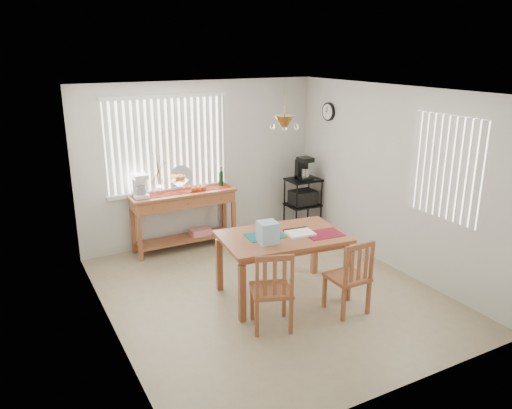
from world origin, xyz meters
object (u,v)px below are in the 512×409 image
wire_cart (303,200)px  chair_right (350,277)px  sideboard (184,206)px  chair_left (272,291)px  cart_items (303,169)px  dining_table (282,242)px

wire_cart → chair_right: bearing=-112.1°
sideboard → chair_left: size_ratio=1.71×
chair_right → cart_items: bearing=67.9°
cart_items → dining_table: 2.50m
dining_table → chair_left: (-0.53, -0.65, -0.26)m
sideboard → cart_items: size_ratio=4.32×
wire_cart → dining_table: bearing=-129.4°
sideboard → chair_left: bearing=-89.9°
sideboard → chair_right: (1.00, -2.88, -0.24)m
wire_cart → chair_right: 2.89m
chair_left → wire_cart: bearing=50.7°
cart_items → chair_right: bearing=-112.1°
sideboard → cart_items: bearing=-5.3°
wire_cart → chair_left: 3.30m
cart_items → chair_left: cart_items is taller
wire_cart → dining_table: wire_cart is taller
wire_cart → cart_items: 0.55m
dining_table → chair_right: bearing=-58.3°
wire_cart → cart_items: cart_items is taller
cart_items → chair_left: bearing=-129.2°
dining_table → chair_right: (0.47, -0.77, -0.27)m
chair_right → dining_table: bearing=121.7°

